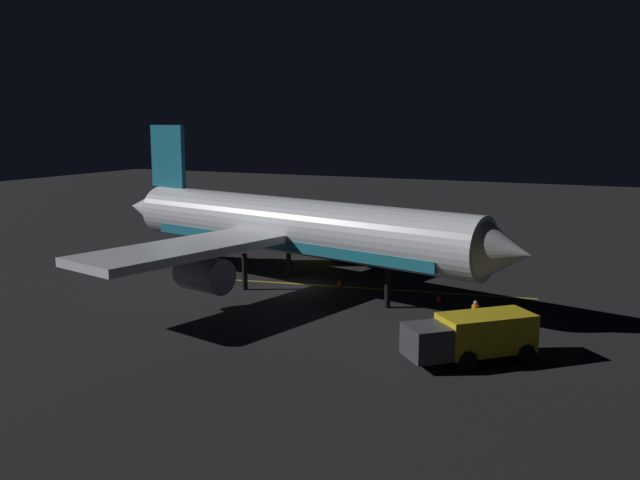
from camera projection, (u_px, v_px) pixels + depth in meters
ground_plane at (293, 290)px, 45.84m from camera, size 180.00×180.00×0.20m
apron_guide_stripe at (360, 288)px, 46.07m from camera, size 4.51×22.79×0.01m
airliner at (287, 228)px, 45.47m from camera, size 30.15×33.88×10.91m
baggage_truck at (474, 337)px, 31.74m from camera, size 5.77×5.91×2.23m
catering_truck at (346, 245)px, 55.23m from camera, size 4.30×6.38×2.31m
ground_crew_worker at (475, 316)px, 36.19m from camera, size 0.40×0.40×1.74m
traffic_cone_near_left at (439, 298)px, 42.42m from camera, size 0.50×0.50×0.55m
traffic_cone_near_right at (473, 275)px, 48.89m from camera, size 0.50×0.50×0.55m
traffic_cone_under_wing at (388, 266)px, 51.75m from camera, size 0.50×0.50×0.55m
traffic_cone_far at (339, 282)px, 46.58m from camera, size 0.50×0.50×0.55m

